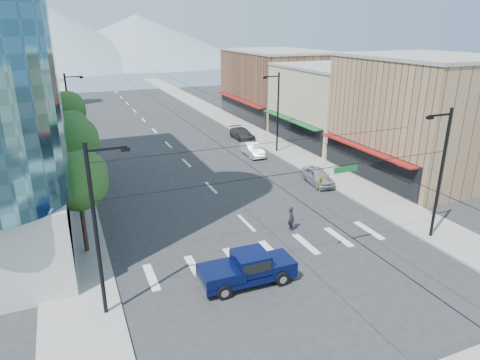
{
  "coord_description": "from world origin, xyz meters",
  "views": [
    {
      "loc": [
        -11.53,
        -20.27,
        13.77
      ],
      "look_at": [
        -0.01,
        7.2,
        3.0
      ],
      "focal_mm": 32.0,
      "sensor_mm": 36.0,
      "label": 1
    }
  ],
  "objects_px": {
    "pedestrian": "(291,218)",
    "parked_car_far": "(242,134)",
    "parked_car_mid": "(252,149)",
    "pickup_truck": "(247,268)",
    "parked_car_near": "(318,176)"
  },
  "relations": [
    {
      "from": "pickup_truck",
      "to": "pedestrian",
      "type": "distance_m",
      "value": 7.48
    },
    {
      "from": "parked_car_far",
      "to": "parked_car_near",
      "type": "bearing_deg",
      "value": -91.62
    },
    {
      "from": "parked_car_near",
      "to": "parked_car_far",
      "type": "height_order",
      "value": "parked_car_near"
    },
    {
      "from": "parked_car_mid",
      "to": "parked_car_far",
      "type": "bearing_deg",
      "value": 78.6
    },
    {
      "from": "parked_car_near",
      "to": "parked_car_mid",
      "type": "height_order",
      "value": "parked_car_near"
    },
    {
      "from": "pickup_truck",
      "to": "parked_car_far",
      "type": "xyz_separation_m",
      "value": [
        12.51,
        30.12,
        -0.27
      ]
    },
    {
      "from": "pickup_truck",
      "to": "parked_car_near",
      "type": "xyz_separation_m",
      "value": [
        12.51,
        12.31,
        -0.24
      ]
    },
    {
      "from": "pedestrian",
      "to": "parked_car_far",
      "type": "distance_m",
      "value": 26.09
    },
    {
      "from": "parked_car_mid",
      "to": "parked_car_far",
      "type": "xyz_separation_m",
      "value": [
        1.8,
        7.14,
        -0.01
      ]
    },
    {
      "from": "pickup_truck",
      "to": "parked_car_mid",
      "type": "relative_size",
      "value": 1.27
    },
    {
      "from": "pedestrian",
      "to": "parked_car_near",
      "type": "height_order",
      "value": "pedestrian"
    },
    {
      "from": "parked_car_near",
      "to": "parked_car_far",
      "type": "xyz_separation_m",
      "value": [
        0.0,
        17.81,
        -0.03
      ]
    },
    {
      "from": "pedestrian",
      "to": "parked_car_mid",
      "type": "distance_m",
      "value": 18.74
    },
    {
      "from": "pedestrian",
      "to": "parked_car_far",
      "type": "height_order",
      "value": "pedestrian"
    },
    {
      "from": "pickup_truck",
      "to": "parked_car_mid",
      "type": "bearing_deg",
      "value": 65.81
    }
  ]
}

